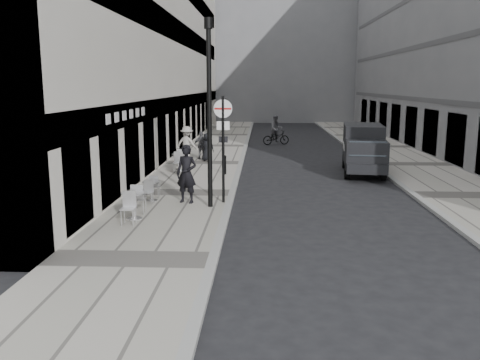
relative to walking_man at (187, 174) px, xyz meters
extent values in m
plane|color=black|center=(1.49, -8.61, -1.15)|extent=(120.00, 120.00, 0.00)
cube|color=#A29B92|center=(-0.51, 9.39, -1.09)|extent=(4.00, 60.00, 0.12)
cube|color=#A29B92|center=(10.49, 9.39, -1.09)|extent=(4.00, 60.00, 0.12)
cube|color=beige|center=(-4.51, 15.89, 7.85)|extent=(4.00, 45.00, 18.00)
cube|color=slate|center=(2.99, 47.39, 9.85)|extent=(24.00, 16.00, 22.00)
imported|color=black|center=(0.00, 0.00, 0.00)|extent=(0.86, 0.69, 2.06)
cylinder|color=black|center=(1.29, 0.10, 0.83)|extent=(0.10, 0.10, 3.72)
cylinder|color=white|center=(1.29, 0.10, 2.27)|extent=(0.64, 0.05, 0.64)
cube|color=#B21414|center=(1.29, 0.08, 2.27)|extent=(0.59, 0.03, 0.06)
cube|color=white|center=(1.29, 0.13, 1.68)|extent=(0.45, 0.04, 0.30)
cylinder|color=black|center=(0.89, -0.56, 1.97)|extent=(0.16, 0.16, 6.00)
cylinder|color=black|center=(0.89, -0.56, 5.02)|extent=(0.28, 0.28, 0.35)
cylinder|color=black|center=(0.92, 5.80, -0.62)|extent=(0.11, 0.11, 0.83)
cylinder|color=black|center=(0.89, -0.51, -0.62)|extent=(0.11, 0.11, 0.81)
cylinder|color=black|center=(6.51, 5.46, -0.79)|extent=(0.34, 0.75, 0.72)
cylinder|color=black|center=(8.09, 5.27, -0.79)|extent=(0.34, 0.75, 0.72)
cylinder|color=black|center=(6.88, 8.50, -0.79)|extent=(0.34, 0.75, 0.72)
cylinder|color=black|center=(8.46, 8.31, -0.79)|extent=(0.34, 0.75, 0.72)
cube|color=black|center=(7.58, 7.69, 0.25)|extent=(2.18, 3.44, 1.81)
cube|color=black|center=(7.29, 5.27, -0.02)|extent=(1.99, 1.83, 1.26)
cube|color=#1E2328|center=(7.21, 4.60, 0.34)|extent=(1.61, 0.50, 0.67)
imported|color=black|center=(3.59, 18.67, -0.64)|extent=(2.05, 1.25, 1.02)
imported|color=#535257|center=(3.59, 18.67, -0.02)|extent=(1.12, 0.99, 1.92)
imported|color=#59585D|center=(-0.75, 10.58, -0.25)|extent=(0.98, 0.66, 1.55)
imported|color=#A7A19A|center=(-1.40, 9.44, -0.07)|extent=(1.39, 1.04, 1.92)
imported|color=black|center=(-0.37, 9.84, -0.26)|extent=(0.75, 0.49, 1.53)
cylinder|color=silver|center=(-1.31, -2.29, -1.01)|extent=(0.48, 0.48, 0.03)
cylinder|color=silver|center=(-1.31, -2.29, -0.61)|extent=(0.07, 0.07, 0.81)
cylinder|color=silver|center=(-1.31, -2.29, -0.21)|extent=(0.76, 0.76, 0.03)
cylinder|color=#ADADAF|center=(-1.31, 0.24, -1.02)|extent=(0.41, 0.41, 0.03)
cylinder|color=#ADADAF|center=(-1.31, 0.24, -0.68)|extent=(0.06, 0.06, 0.68)
cylinder|color=#ADADAF|center=(-1.31, 0.24, -0.34)|extent=(0.64, 0.64, 0.03)
cylinder|color=silver|center=(-1.31, 6.62, -1.01)|extent=(0.49, 0.49, 0.03)
cylinder|color=silver|center=(-1.31, 6.62, -0.61)|extent=(0.07, 0.07, 0.82)
cylinder|color=silver|center=(-1.31, 6.62, -0.20)|extent=(0.77, 0.77, 0.03)
camera|label=1|loc=(2.67, -17.43, 3.10)|focal=38.00mm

